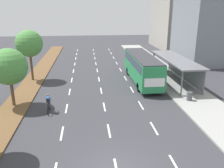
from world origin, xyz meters
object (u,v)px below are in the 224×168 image
at_px(bus_shelter, 177,67).
at_px(median_tree_third, 29,44).
at_px(trash_bin, 190,96).
at_px(cyclist, 49,104).
at_px(median_tree_second, 9,67).
at_px(bus, 142,66).

xyz_separation_m(bus_shelter, median_tree_third, (-17.93, 2.51, 2.84)).
xyz_separation_m(median_tree_third, trash_bin, (16.85, -8.95, -4.13)).
relative_size(cyclist, median_tree_second, 0.34).
bearing_deg(cyclist, median_tree_second, 153.68).
xyz_separation_m(cyclist, trash_bin, (13.42, 1.04, -0.22)).
bearing_deg(bus, median_tree_third, 171.94).
height_order(bus_shelter, bus, bus).
xyz_separation_m(median_tree_second, median_tree_third, (0.04, 8.27, 0.88)).
height_order(bus, median_tree_third, median_tree_third).
relative_size(median_tree_second, trash_bin, 6.32).
height_order(bus_shelter, cyclist, bus_shelter).
bearing_deg(median_tree_third, bus_shelter, -7.97).
relative_size(bus_shelter, cyclist, 6.24).
bearing_deg(bus, trash_bin, -65.49).
bearing_deg(trash_bin, bus, 114.51).
distance_m(bus_shelter, bus, 4.32).
distance_m(bus_shelter, cyclist, 16.35).
xyz_separation_m(bus_shelter, cyclist, (-14.50, -7.48, -1.08)).
relative_size(bus_shelter, trash_bin, 13.37).
relative_size(bus_shelter, median_tree_second, 2.12).
xyz_separation_m(cyclist, median_tree_second, (-3.47, 1.72, 3.03)).
relative_size(median_tree_second, median_tree_third, 0.86).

